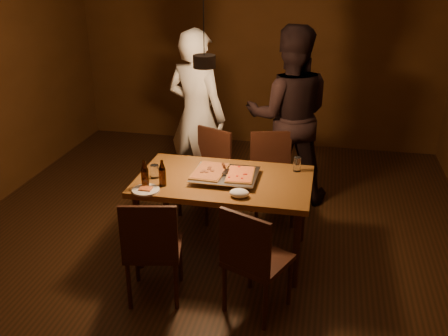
% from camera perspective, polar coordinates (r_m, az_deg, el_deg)
% --- Properties ---
extents(room_shell, '(6.00, 6.00, 6.00)m').
position_cam_1_polar(room_shell, '(4.12, -2.20, 7.28)').
color(room_shell, '#371D0F').
rests_on(room_shell, ground).
extents(dining_table, '(1.50, 0.90, 0.75)m').
position_cam_1_polar(dining_table, '(4.33, -0.00, -2.11)').
color(dining_table, brown).
rests_on(dining_table, floor).
extents(chair_far_left, '(0.56, 0.56, 0.49)m').
position_cam_1_polar(chair_far_left, '(5.14, -1.79, 0.40)').
color(chair_far_left, '#38190F').
rests_on(chair_far_left, floor).
extents(chair_far_right, '(0.52, 0.52, 0.49)m').
position_cam_1_polar(chair_far_right, '(5.07, 5.47, -0.05)').
color(chair_far_right, '#38190F').
rests_on(chair_far_right, floor).
extents(chair_near_left, '(0.50, 0.50, 0.49)m').
position_cam_1_polar(chair_near_left, '(3.83, -8.25, -8.37)').
color(chair_near_left, '#38190F').
rests_on(chair_near_left, floor).
extents(chair_near_right, '(0.55, 0.55, 0.49)m').
position_cam_1_polar(chair_near_right, '(3.67, 3.25, -9.68)').
color(chair_near_right, '#38190F').
rests_on(chair_near_right, floor).
extents(pizza_tray, '(0.59, 0.50, 0.05)m').
position_cam_1_polar(pizza_tray, '(4.29, 0.13, -0.96)').
color(pizza_tray, silver).
rests_on(pizza_tray, dining_table).
extents(pizza_meat, '(0.28, 0.42, 0.02)m').
position_cam_1_polar(pizza_meat, '(4.31, -1.65, -0.34)').
color(pizza_meat, maroon).
rests_on(pizza_meat, pizza_tray).
extents(pizza_cheese, '(0.25, 0.37, 0.02)m').
position_cam_1_polar(pizza_cheese, '(4.25, 1.88, -0.73)').
color(pizza_cheese, gold).
rests_on(pizza_cheese, pizza_tray).
extents(spatula, '(0.16, 0.26, 0.04)m').
position_cam_1_polar(spatula, '(4.28, 0.13, -0.42)').
color(spatula, silver).
rests_on(spatula, pizza_tray).
extents(beer_bottle_a, '(0.06, 0.06, 0.24)m').
position_cam_1_polar(beer_bottle_a, '(4.15, -9.04, -0.67)').
color(beer_bottle_a, black).
rests_on(beer_bottle_a, dining_table).
extents(beer_bottle_b, '(0.06, 0.06, 0.23)m').
position_cam_1_polar(beer_bottle_b, '(4.16, -7.06, -0.59)').
color(beer_bottle_b, black).
rests_on(beer_bottle_b, dining_table).
extents(water_glass_left, '(0.07, 0.07, 0.12)m').
position_cam_1_polar(water_glass_left, '(4.34, -7.93, -0.38)').
color(water_glass_left, silver).
rests_on(water_glass_left, dining_table).
extents(water_glass_right, '(0.06, 0.06, 0.13)m').
position_cam_1_polar(water_glass_right, '(4.47, 8.35, 0.43)').
color(water_glass_right, silver).
rests_on(water_glass_right, dining_table).
extents(plate_slice, '(0.23, 0.23, 0.03)m').
position_cam_1_polar(plate_slice, '(4.13, -8.93, -2.49)').
color(plate_slice, white).
rests_on(plate_slice, dining_table).
extents(napkin, '(0.16, 0.12, 0.07)m').
position_cam_1_polar(napkin, '(3.97, 1.76, -2.89)').
color(napkin, white).
rests_on(napkin, dining_table).
extents(diner_white, '(0.78, 0.63, 1.86)m').
position_cam_1_polar(diner_white, '(5.39, -3.14, 5.91)').
color(diner_white, white).
rests_on(diner_white, floor).
extents(diner_dark, '(1.02, 0.84, 1.90)m').
position_cam_1_polar(diner_dark, '(5.36, 7.42, 5.90)').
color(diner_dark, black).
rests_on(diner_dark, floor).
extents(pendant_lamp, '(0.18, 0.18, 1.10)m').
position_cam_1_polar(pendant_lamp, '(4.04, -2.28, 12.21)').
color(pendant_lamp, black).
rests_on(pendant_lamp, ceiling).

